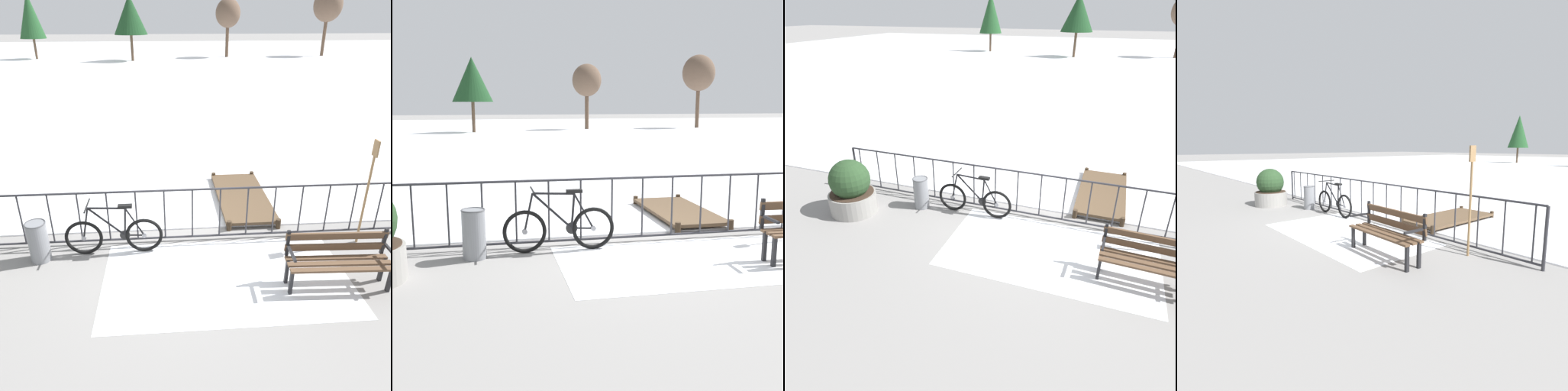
% 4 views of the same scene
% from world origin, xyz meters
% --- Properties ---
extents(ground_plane, '(160.00, 160.00, 0.00)m').
position_xyz_m(ground_plane, '(0.00, 0.00, 0.00)').
color(ground_plane, gray).
extents(frozen_pond, '(80.00, 56.00, 0.03)m').
position_xyz_m(frozen_pond, '(0.00, 28.40, 0.01)').
color(frozen_pond, white).
rests_on(frozen_pond, ground).
extents(snow_patch, '(3.96, 2.19, 0.01)m').
position_xyz_m(snow_patch, '(0.72, -1.20, 0.00)').
color(snow_patch, white).
rests_on(snow_patch, ground).
extents(railing_fence, '(9.06, 0.06, 1.07)m').
position_xyz_m(railing_fence, '(0.00, 0.00, 0.56)').
color(railing_fence, '#2D2D33').
rests_on(railing_fence, ground).
extents(bicycle_near_railing, '(1.71, 0.52, 0.97)m').
position_xyz_m(bicycle_near_railing, '(-1.15, -0.30, 0.37)').
color(bicycle_near_railing, black).
rests_on(bicycle_near_railing, ground).
extents(park_bench, '(1.62, 0.55, 0.89)m').
position_xyz_m(park_bench, '(2.40, -1.44, 0.51)').
color(park_bench, brown).
rests_on(park_bench, ground).
extents(planter_with_shrub, '(1.04, 1.04, 1.24)m').
position_xyz_m(planter_with_shrub, '(-3.77, -1.13, 0.56)').
color(planter_with_shrub, gray).
rests_on(planter_with_shrub, ground).
extents(trash_bin, '(0.35, 0.35, 0.73)m').
position_xyz_m(trash_bin, '(-2.41, -0.42, 0.37)').
color(trash_bin, gray).
rests_on(trash_bin, ground).
extents(wooden_dock, '(1.10, 2.60, 0.20)m').
position_xyz_m(wooden_dock, '(1.50, 1.55, 0.12)').
color(wooden_dock, brown).
rests_on(wooden_dock, ground).
extents(tree_centre, '(2.31, 2.31, 5.60)m').
position_xyz_m(tree_centre, '(-11.95, 32.47, 3.69)').
color(tree_centre, brown).
rests_on(tree_centre, ground).
extents(tree_east_mid, '(2.91, 2.91, 5.37)m').
position_xyz_m(tree_east_mid, '(-2.91, 30.27, 3.77)').
color(tree_east_mid, brown).
rests_on(tree_east_mid, ground).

